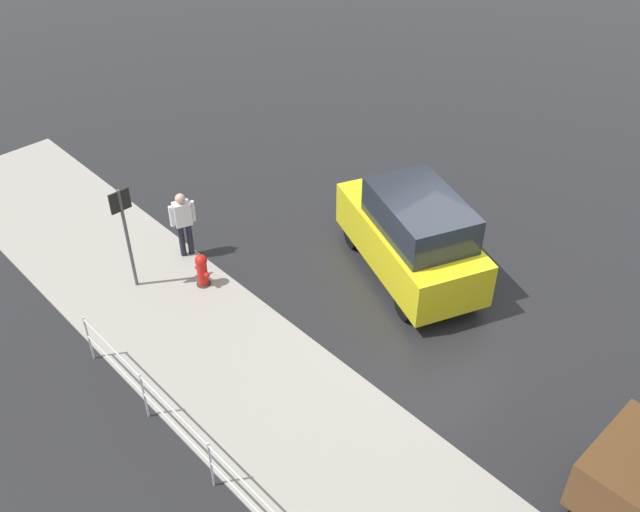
{
  "coord_description": "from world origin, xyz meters",
  "views": [
    {
      "loc": [
        -6.36,
        9.27,
        9.78
      ],
      "look_at": [
        1.97,
        1.45,
        0.9
      ],
      "focal_mm": 40.0,
      "sensor_mm": 36.0,
      "label": 1
    }
  ],
  "objects_px": {
    "moving_hatchback": "(412,235)",
    "fire_hydrant": "(202,271)",
    "pedestrian": "(183,220)",
    "sign_post": "(125,225)"
  },
  "relations": [
    {
      "from": "moving_hatchback",
      "to": "fire_hydrant",
      "type": "bearing_deg",
      "value": 52.23
    },
    {
      "from": "pedestrian",
      "to": "fire_hydrant",
      "type": "bearing_deg",
      "value": 161.87
    },
    {
      "from": "moving_hatchback",
      "to": "pedestrian",
      "type": "relative_size",
      "value": 2.62
    },
    {
      "from": "fire_hydrant",
      "to": "pedestrian",
      "type": "height_order",
      "value": "pedestrian"
    },
    {
      "from": "moving_hatchback",
      "to": "sign_post",
      "type": "distance_m",
      "value": 5.85
    },
    {
      "from": "fire_hydrant",
      "to": "pedestrian",
      "type": "relative_size",
      "value": 0.5
    },
    {
      "from": "moving_hatchback",
      "to": "fire_hydrant",
      "type": "xyz_separation_m",
      "value": [
        2.7,
        3.48,
        -0.63
      ]
    },
    {
      "from": "moving_hatchback",
      "to": "fire_hydrant",
      "type": "distance_m",
      "value": 4.45
    },
    {
      "from": "moving_hatchback",
      "to": "sign_post",
      "type": "bearing_deg",
      "value": 51.04
    },
    {
      "from": "fire_hydrant",
      "to": "sign_post",
      "type": "relative_size",
      "value": 0.33
    }
  ]
}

